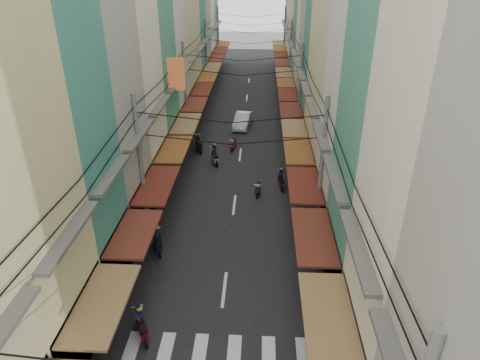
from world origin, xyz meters
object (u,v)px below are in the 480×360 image
(white_car, at_px, (242,127))
(market_umbrella, at_px, (406,318))
(traffic_sign, at_px, (336,220))
(bicycle, at_px, (345,309))

(white_car, distance_m, market_umbrella, 27.29)
(market_umbrella, bearing_deg, white_car, 105.56)
(white_car, bearing_deg, market_umbrella, -67.69)
(white_car, height_order, traffic_sign, traffic_sign)
(white_car, distance_m, bicycle, 24.23)
(white_car, xyz_separation_m, traffic_sign, (5.67, -19.55, 2.23))
(bicycle, xyz_separation_m, market_umbrella, (1.59, -2.65, 2.17))
(white_car, height_order, bicycle, white_car)
(white_car, bearing_deg, bicycle, -69.62)
(white_car, distance_m, traffic_sign, 20.48)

